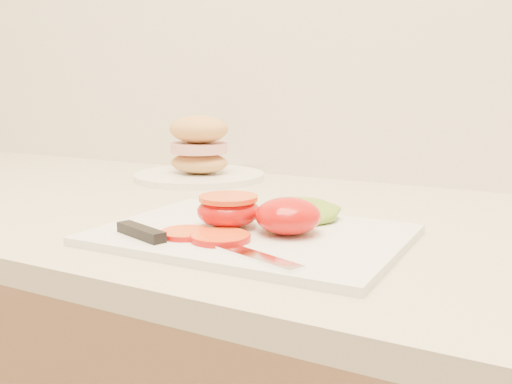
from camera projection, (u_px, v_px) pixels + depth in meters
The scene contains 8 objects.
cutting_board at pixel (252, 235), 0.67m from camera, with size 0.35×0.25×0.01m, color white.
tomato_half_dome at pixel (288, 216), 0.66m from camera, with size 0.08×0.08×0.04m, color #D00C00.
tomato_half_cut at pixel (228, 210), 0.69m from camera, with size 0.08×0.08×0.04m.
tomato_slice_0 at pixel (220, 237), 0.63m from camera, with size 0.07×0.07×0.01m, color #F4450F.
tomato_slice_1 at pixel (186, 233), 0.65m from camera, with size 0.06×0.06×0.01m, color #F4450F.
lettuce_leaf_0 at pixel (301, 211), 0.73m from camera, with size 0.10×0.08×0.02m, color #7FA32B.
knife at pixel (178, 239), 0.62m from camera, with size 0.25×0.07×0.01m.
sandwich_plate at pixel (199, 156), 1.09m from camera, with size 0.25×0.25×0.12m.
Camera 1 is at (-0.16, 0.97, 1.11)m, focal length 40.00 mm.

